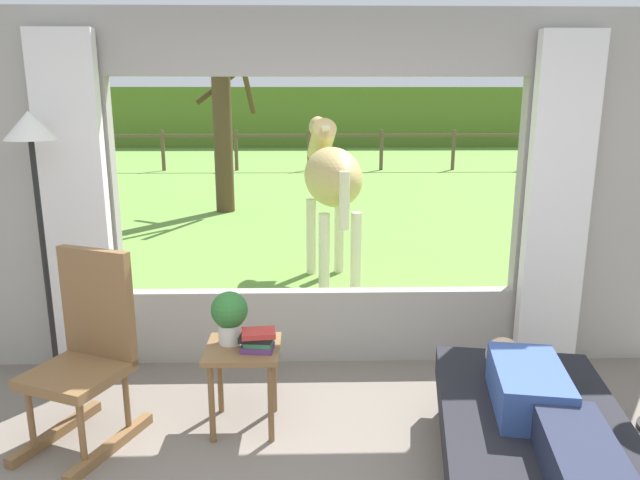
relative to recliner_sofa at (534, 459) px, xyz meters
The scene contains 15 objects.
back_wall_with_window 2.20m from the recliner_sofa, 121.95° to the left, with size 5.20×0.12×2.55m.
curtain_panel_left 3.26m from the recliner_sofa, 150.93° to the left, with size 0.44×0.10×2.40m, color silver.
curtain_panel_right 1.92m from the recliner_sofa, 66.42° to the left, with size 0.44×0.10×2.40m, color silver.
outdoor_pasture_lawn 12.60m from the recliner_sofa, 94.69° to the left, with size 36.00×21.68×0.02m, color olive.
distant_hill_ridge 22.44m from the recliner_sofa, 92.63° to the left, with size 36.00×2.00×2.40m, color #557328.
recliner_sofa is the anchor object (origin of this frame).
reclining_person 0.31m from the recliner_sofa, 90.00° to the right, with size 0.44×1.43×0.22m.
rocking_chair 2.48m from the recliner_sofa, 165.40° to the left, with size 0.69×0.81×1.12m.
side_table 1.67m from the recliner_sofa, 154.89° to the left, with size 0.44×0.44×0.52m.
potted_plant 1.82m from the recliner_sofa, 154.23° to the left, with size 0.22×0.22×0.32m.
book_stack 1.59m from the recliner_sofa, 155.32° to the left, with size 0.22×0.16×0.13m.
floor_lamp_left 3.35m from the recliner_sofa, 156.86° to the left, with size 0.32×0.32×1.88m.
horse 3.77m from the recliner_sofa, 103.58° to the left, with size 0.73×1.82×1.73m.
pasture_tree 8.17m from the recliner_sofa, 108.18° to the left, with size 1.08×1.05×3.01m.
pasture_fence_line 13.76m from the recliner_sofa, 94.30° to the left, with size 16.10×0.10×1.10m.
Camera 1 is at (-0.09, -1.92, 1.95)m, focal length 32.89 mm.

